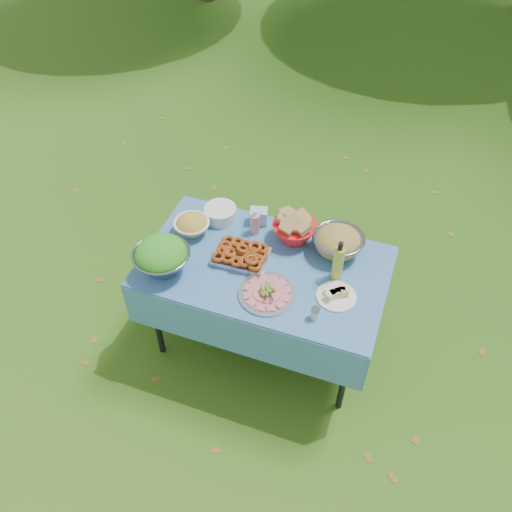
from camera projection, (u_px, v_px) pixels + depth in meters
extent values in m
plane|color=#113A0A|center=(263.00, 339.00, 3.79)|extent=(80.00, 80.00, 0.00)
cube|color=#78AFE7|center=(264.00, 305.00, 3.52)|extent=(1.46, 0.86, 0.76)
cylinder|color=white|center=(220.00, 213.00, 3.51)|extent=(0.25, 0.25, 0.09)
cube|color=#96D2E8|center=(259.00, 216.00, 3.48)|extent=(0.13, 0.11, 0.10)
cylinder|color=pink|center=(255.00, 222.00, 3.39)|extent=(0.07, 0.07, 0.17)
cube|color=#BCBCC0|center=(241.00, 255.00, 3.25)|extent=(0.33, 0.24, 0.08)
cylinder|color=#B1B2B9|center=(267.00, 290.00, 3.06)|extent=(0.41, 0.41, 0.08)
cylinder|color=#AAB52C|center=(338.00, 261.00, 3.08)|extent=(0.08, 0.08, 0.28)
cylinder|color=white|center=(337.00, 293.00, 3.05)|extent=(0.25, 0.25, 0.06)
cylinder|color=silver|center=(315.00, 313.00, 2.94)|extent=(0.06, 0.06, 0.08)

